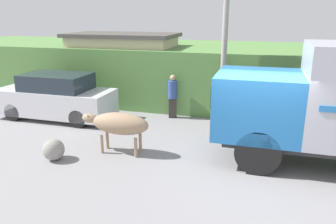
{
  "coord_description": "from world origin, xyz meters",
  "views": [
    {
      "loc": [
        0.03,
        -8.06,
        3.95
      ],
      "look_at": [
        -2.46,
        0.47,
        1.26
      ],
      "focal_mm": 35.0,
      "sensor_mm": 36.0,
      "label": 1
    }
  ],
  "objects_px": {
    "utility_pole": "(224,49)",
    "brown_cow": "(119,124)",
    "pedestrian_on_hill": "(173,95)",
    "roadside_rock": "(54,150)",
    "parked_suv": "(56,97)"
  },
  "relations": [
    {
      "from": "pedestrian_on_hill",
      "to": "utility_pole",
      "type": "bearing_deg",
      "value": 162.45
    },
    {
      "from": "utility_pole",
      "to": "brown_cow",
      "type": "bearing_deg",
      "value": -123.92
    },
    {
      "from": "brown_cow",
      "to": "pedestrian_on_hill",
      "type": "distance_m",
      "value": 3.76
    },
    {
      "from": "brown_cow",
      "to": "roadside_rock",
      "type": "height_order",
      "value": "brown_cow"
    },
    {
      "from": "brown_cow",
      "to": "parked_suv",
      "type": "distance_m",
      "value": 4.41
    },
    {
      "from": "pedestrian_on_hill",
      "to": "utility_pole",
      "type": "xyz_separation_m",
      "value": [
        1.9,
        -0.02,
        1.82
      ]
    },
    {
      "from": "brown_cow",
      "to": "pedestrian_on_hill",
      "type": "height_order",
      "value": "pedestrian_on_hill"
    },
    {
      "from": "parked_suv",
      "to": "roadside_rock",
      "type": "distance_m",
      "value": 4.01
    },
    {
      "from": "pedestrian_on_hill",
      "to": "utility_pole",
      "type": "height_order",
      "value": "utility_pole"
    },
    {
      "from": "brown_cow",
      "to": "utility_pole",
      "type": "xyz_separation_m",
      "value": [
        2.48,
        3.69,
        1.85
      ]
    },
    {
      "from": "pedestrian_on_hill",
      "to": "parked_suv",
      "type": "bearing_deg",
      "value": 0.54
    },
    {
      "from": "brown_cow",
      "to": "roadside_rock",
      "type": "distance_m",
      "value": 1.93
    },
    {
      "from": "brown_cow",
      "to": "roadside_rock",
      "type": "relative_size",
      "value": 3.46
    },
    {
      "from": "utility_pole",
      "to": "roadside_rock",
      "type": "distance_m",
      "value": 6.64
    },
    {
      "from": "parked_suv",
      "to": "roadside_rock",
      "type": "xyz_separation_m",
      "value": [
        2.16,
        -3.33,
        -0.54
      ]
    }
  ]
}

